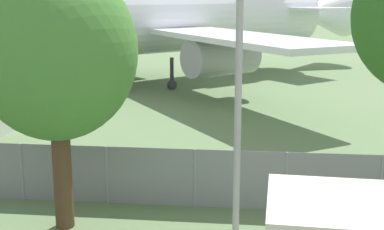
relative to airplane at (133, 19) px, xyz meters
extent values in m
cylinder|color=gray|center=(1.11, -20.26, -3.47)|extent=(0.07, 0.07, 1.71)
cylinder|color=gray|center=(3.66, -20.26, -3.47)|extent=(0.07, 0.07, 1.71)
cylinder|color=gray|center=(6.20, -20.26, -3.47)|extent=(0.07, 0.07, 1.71)
cylinder|color=gray|center=(8.75, -20.26, -3.47)|extent=(0.07, 0.07, 1.71)
cylinder|color=gray|center=(11.29, -20.26, -3.47)|extent=(0.07, 0.07, 1.71)
cube|color=slate|center=(3.66, -20.26, -3.47)|extent=(56.00, 0.01, 1.71)
cylinder|color=white|center=(-0.32, -0.29, 0.06)|extent=(26.31, 24.34, 4.70)
cone|color=white|center=(13.44, 12.10, 0.06)|extent=(7.20, 7.07, 4.23)
cube|color=white|center=(7.10, -6.21, -0.65)|extent=(11.46, 14.07, 0.30)
cylinder|color=#939399|center=(6.01, -4.36, -1.86)|extent=(4.56, 4.40, 2.12)
cube|color=white|center=(-5.43, 7.71, -0.65)|extent=(13.55, 12.36, 0.30)
cylinder|color=#939399|center=(-3.71, 6.43, -1.86)|extent=(4.56, 4.40, 2.12)
cube|color=white|center=(10.21, 9.19, 0.53)|extent=(9.71, 10.20, 0.20)
cylinder|color=#2D2D33|center=(2.72, -1.34, -3.31)|extent=(0.24, 0.24, 2.03)
cylinder|color=#2D2D33|center=(2.72, -1.34, -4.04)|extent=(0.62, 0.60, 0.56)
cylinder|color=#2D2D33|center=(-1.05, 2.85, -3.31)|extent=(0.24, 0.24, 2.03)
cylinder|color=#2D2D33|center=(-1.05, 2.85, -4.04)|extent=(0.62, 0.60, 0.56)
cylinder|color=#4C3823|center=(2.97, -21.93, -2.88)|extent=(0.48, 0.48, 2.88)
ellipsoid|color=#427A33|center=(2.97, -21.93, 0.27)|extent=(4.01, 4.01, 4.41)
cylinder|color=#99999E|center=(7.43, -22.58, -0.15)|extent=(0.16, 0.16, 8.34)
camera|label=1|loc=(7.71, -34.49, 1.62)|focal=50.00mm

